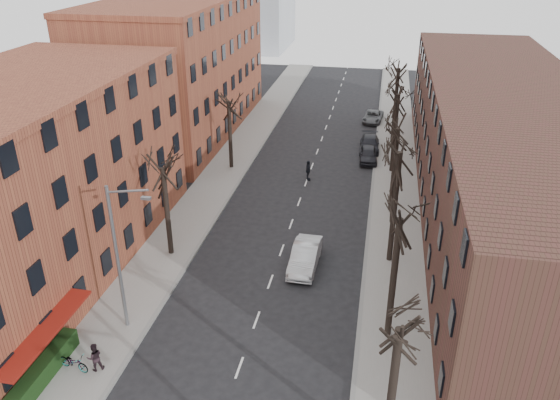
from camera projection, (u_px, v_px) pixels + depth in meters
The scene contains 22 objects.
sidewalk_left at pixel (230, 163), 53.76m from camera, with size 4.00×90.00×0.15m, color gray.
sidewalk_right at pixel (395, 176), 51.06m from camera, with size 4.00×90.00×0.15m, color gray.
building_left_near at pixel (22, 186), 34.88m from camera, with size 12.00×26.00×12.00m, color brown.
building_left_far at pixel (180, 69), 59.99m from camera, with size 12.00×28.00×14.00m, color brown.
building_right at pixel (504, 151), 43.12m from camera, with size 12.00×50.00×10.00m, color #482721.
awning_left at pixel (55, 370), 28.48m from camera, with size 1.20×7.00×0.15m, color maroon.
hedge at pixel (40, 374), 27.33m from camera, with size 0.80×6.00×1.00m, color #1D3813.
tree_right_b at pixel (387, 336), 30.89m from camera, with size 5.20×5.20×10.80m, color black, non-canonical shape.
tree_right_c at pixel (389, 261), 37.94m from camera, with size 5.20×5.20×11.60m, color black, non-canonical shape.
tree_right_d at pixel (390, 209), 44.99m from camera, with size 5.20×5.20×10.00m, color black, non-canonical shape.
tree_right_e at pixel (391, 172), 52.04m from camera, with size 5.20×5.20×10.80m, color black, non-canonical shape.
tree_right_f at pixel (392, 143), 59.09m from camera, with size 5.20×5.20×11.60m, color black, non-canonical shape.
tree_left_a at pixel (172, 254), 38.75m from camera, with size 5.20×5.20×9.50m, color black, non-canonical shape.
tree_left_b at pixel (232, 168), 52.85m from camera, with size 5.20×5.20×9.50m, color black, non-canonical shape.
streetlight at pixel (119, 253), 29.39m from camera, with size 2.45×0.22×9.03m.
silver_sedan at pixel (305, 256), 36.97m from camera, with size 1.72×4.93×1.63m, color #B7BBBE.
parked_car_near at pixel (368, 154), 54.14m from camera, with size 1.71×4.26×1.45m, color black.
parked_car_mid at pixel (370, 144), 56.90m from camera, with size 1.96×4.83×1.40m, color black.
parked_car_far at pixel (373, 117), 65.50m from camera, with size 2.10×4.56×1.27m, color #505357.
pedestrian_b at pixel (95, 357), 27.99m from camera, with size 0.79×0.62×1.63m, color black.
pedestrian_crossing at pixel (308, 170), 49.91m from camera, with size 1.12×0.47×1.91m, color black.
bicycle at pixel (74, 362), 28.15m from camera, with size 0.63×1.81×0.95m, color gray.
Camera 1 is at (6.22, -13.01, 20.58)m, focal length 35.00 mm.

